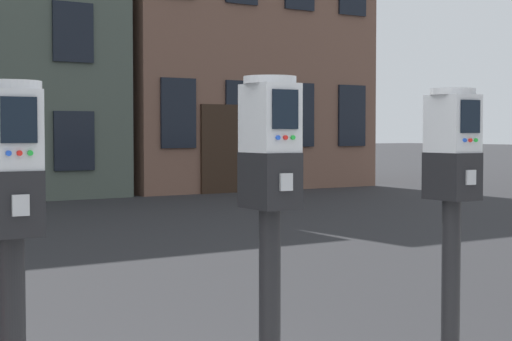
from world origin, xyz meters
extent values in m
cube|color=black|center=(-0.75, -0.13, 1.20)|extent=(0.19, 0.25, 0.22)
cube|color=#A5A8AD|center=(-0.76, -0.26, 1.20)|extent=(0.06, 0.02, 0.07)
cube|color=#B7BABF|center=(-0.75, -0.13, 1.45)|extent=(0.18, 0.24, 0.27)
cube|color=black|center=(-0.76, -0.25, 1.48)|extent=(0.12, 0.02, 0.15)
cylinder|color=blue|center=(-0.79, -0.25, 1.37)|extent=(0.02, 0.01, 0.02)
cylinder|color=red|center=(-0.76, -0.25, 1.37)|extent=(0.02, 0.01, 0.02)
cylinder|color=green|center=(-0.72, -0.25, 1.37)|extent=(0.02, 0.01, 0.02)
cylinder|color=#B7BABF|center=(-0.75, -0.13, 1.60)|extent=(0.23, 0.23, 0.03)
cylinder|color=black|center=(0.32, -0.13, 0.63)|extent=(0.10, 0.10, 0.99)
cube|color=black|center=(0.32, -0.13, 1.24)|extent=(0.19, 0.25, 0.23)
cube|color=#A5A8AD|center=(0.31, -0.26, 1.24)|extent=(0.06, 0.02, 0.07)
cube|color=#B7BABF|center=(0.32, -0.13, 1.50)|extent=(0.18, 0.24, 0.28)
cube|color=black|center=(0.31, -0.25, 1.53)|extent=(0.12, 0.02, 0.16)
cylinder|color=blue|center=(0.28, -0.25, 1.42)|extent=(0.02, 0.01, 0.02)
cylinder|color=red|center=(0.31, -0.25, 1.42)|extent=(0.02, 0.01, 0.02)
cylinder|color=green|center=(0.35, -0.25, 1.42)|extent=(0.02, 0.01, 0.02)
cylinder|color=#B7BABF|center=(0.32, -0.13, 1.65)|extent=(0.23, 0.23, 0.03)
cylinder|color=black|center=(1.39, -0.13, 0.63)|extent=(0.10, 0.10, 0.98)
cube|color=black|center=(1.39, -0.13, 1.23)|extent=(0.19, 0.25, 0.23)
cube|color=#A5A8AD|center=(1.38, -0.26, 1.23)|extent=(0.06, 0.02, 0.07)
cube|color=#B7BABF|center=(1.39, -0.13, 1.48)|extent=(0.18, 0.24, 0.28)
cube|color=black|center=(1.38, -0.25, 1.51)|extent=(0.12, 0.02, 0.15)
cylinder|color=blue|center=(1.35, -0.25, 1.40)|extent=(0.02, 0.01, 0.02)
cylinder|color=red|center=(1.38, -0.25, 1.40)|extent=(0.02, 0.01, 0.02)
cylinder|color=green|center=(1.42, -0.25, 1.40)|extent=(0.02, 0.01, 0.02)
cylinder|color=#B7BABF|center=(1.39, -0.13, 1.63)|extent=(0.23, 0.23, 0.03)
cube|color=black|center=(5.23, 14.02, 1.26)|extent=(0.90, 0.06, 1.26)
cube|color=black|center=(5.23, 14.02, 3.55)|extent=(0.90, 0.06, 1.26)
cube|color=black|center=(7.75, 14.02, 1.88)|extent=(0.90, 0.06, 1.60)
cube|color=black|center=(9.48, 14.02, 1.88)|extent=(0.90, 0.06, 1.60)
cube|color=black|center=(11.22, 14.02, 1.88)|extent=(0.90, 0.06, 1.60)
cube|color=black|center=(12.95, 14.02, 1.88)|extent=(0.90, 0.06, 1.60)
cube|color=black|center=(8.85, 14.02, 1.05)|extent=(1.00, 0.07, 2.10)
camera|label=1|loc=(-1.67, -2.95, 1.44)|focal=59.38mm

